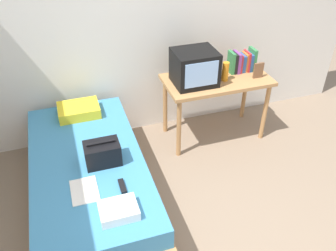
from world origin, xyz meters
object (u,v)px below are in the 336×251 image
object	(u,v)px
picture_frame	(258,70)
pillow	(79,110)
tv	(195,67)
folded_towel	(119,210)
remote_dark	(122,186)
book_row	(242,62)
handbag	(102,153)
desk	(216,86)
magazine	(84,191)
water_bottle	(225,71)
bed	(90,181)

from	to	relation	value
picture_frame	pillow	size ratio (longest dim) A/B	0.42
picture_frame	pillow	bearing A→B (deg)	173.67
tv	pillow	bearing A→B (deg)	174.81
tv	folded_towel	distance (m)	1.77
picture_frame	tv	bearing A→B (deg)	171.70
remote_dark	book_row	bearing A→B (deg)	35.64
pillow	handbag	world-z (taller)	handbag
book_row	pillow	distance (m)	1.85
desk	pillow	world-z (taller)	desk
folded_towel	tv	bearing A→B (deg)	50.30
desk	pillow	xyz separation A→B (m)	(-1.50, 0.09, -0.07)
pillow	folded_towel	xyz separation A→B (m)	(0.12, -1.44, -0.01)
desk	picture_frame	distance (m)	0.48
pillow	remote_dark	xyz separation A→B (m)	(0.20, -1.17, -0.04)
pillow	magazine	distance (m)	1.13
water_bottle	book_row	world-z (taller)	book_row
water_bottle	book_row	xyz separation A→B (m)	(0.27, 0.15, 0.01)
bed	picture_frame	world-z (taller)	picture_frame
bed	pillow	world-z (taller)	pillow
water_bottle	bed	bearing A→B (deg)	-159.84
desk	magazine	distance (m)	1.90
magazine	remote_dark	world-z (taller)	remote_dark
folded_towel	pillow	bearing A→B (deg)	94.77
picture_frame	handbag	distance (m)	1.93
picture_frame	pillow	distance (m)	1.96
bed	folded_towel	xyz separation A→B (m)	(0.15, -0.70, 0.31)
book_row	water_bottle	bearing A→B (deg)	-150.71
pillow	desk	bearing A→B (deg)	-3.59
magazine	tv	bearing A→B (deg)	37.58
desk	picture_frame	bearing A→B (deg)	-15.70
pillow	handbag	xyz separation A→B (m)	(0.11, -0.83, 0.05)
pillow	tv	bearing A→B (deg)	-5.19
pillow	handbag	distance (m)	0.84
tv	folded_towel	size ratio (longest dim) A/B	1.57
book_row	magazine	size ratio (longest dim) A/B	1.01
magazine	pillow	bearing A→B (deg)	85.34
pillow	remote_dark	bearing A→B (deg)	-80.25
bed	handbag	world-z (taller)	handbag
desk	book_row	bearing A→B (deg)	15.10
magazine	folded_towel	xyz separation A→B (m)	(0.21, -0.32, 0.04)
pillow	handbag	bearing A→B (deg)	-82.34
desk	folded_towel	world-z (taller)	desk
water_bottle	tv	bearing A→B (deg)	172.08
remote_dark	folded_towel	xyz separation A→B (m)	(-0.08, -0.27, 0.03)
tv	pillow	size ratio (longest dim) A/B	1.06
picture_frame	folded_towel	bearing A→B (deg)	-145.87
book_row	picture_frame	world-z (taller)	book_row
handbag	folded_towel	distance (m)	0.61
desk	tv	bearing A→B (deg)	-176.51
picture_frame	folded_towel	distance (m)	2.20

